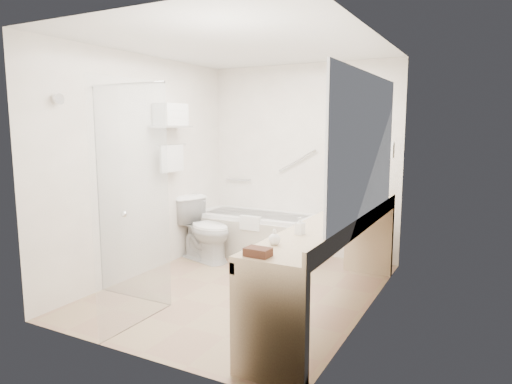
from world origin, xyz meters
The scene contains 25 objects.
floor centered at (0.00, 0.00, 0.00)m, with size 3.20×3.20×0.00m, color #A08563.
ceiling centered at (0.00, 0.00, 2.50)m, with size 2.60×3.20×0.10m, color silver.
wall_back centered at (0.00, 1.60, 1.25)m, with size 2.60×0.10×2.50m, color white.
wall_front centered at (0.00, -1.60, 1.25)m, with size 2.60×0.10×2.50m, color white.
wall_left centered at (-1.30, 0.00, 1.25)m, with size 0.10×3.20×2.50m, color white.
wall_right centered at (1.30, 0.00, 1.25)m, with size 0.10×3.20×2.50m, color white.
bathtub centered at (-0.50, 1.24, 0.28)m, with size 1.60×0.73×0.59m.
grab_bar_short centered at (-0.95, 1.56, 0.95)m, with size 0.03×0.03×0.40m, color silver.
grab_bar_long centered at (-0.05, 1.56, 1.25)m, with size 0.03×0.03×0.60m, color silver.
shower_enclosure centered at (-0.63, -0.93, 1.07)m, with size 0.96×0.91×2.11m.
towel_shelf centered at (-1.17, 0.35, 1.75)m, with size 0.24×0.55×0.81m.
vanity_counter centered at (1.02, -0.15, 0.64)m, with size 0.55×2.70×0.95m.
sink centered at (1.05, 0.25, 0.82)m, with size 0.40×0.52×0.14m, color white.
faucet centered at (1.20, 0.25, 0.93)m, with size 0.03×0.03×0.14m, color silver.
mirror centered at (1.29, -0.15, 1.55)m, with size 0.02×2.00×1.20m, color silver.
hairdryer_unit centered at (1.25, 1.05, 1.45)m, with size 0.08×0.10×0.18m, color white.
toilet centered at (-0.95, 0.70, 0.40)m, with size 0.45×0.81×0.79m, color white.
amenity_basket centered at (0.91, -1.40, 0.88)m, with size 0.17×0.11×0.06m, color #482719.
soap_bottle_a centered at (0.93, -0.70, 0.88)m, with size 0.06×0.14×0.07m, color white.
soap_bottle_b centered at (0.88, -1.08, 0.90)m, with size 0.09×0.12×0.09m, color white.
water_bottle_left centered at (0.93, 1.10, 0.93)m, with size 0.05×0.05×0.17m.
water_bottle_mid centered at (0.98, 1.10, 0.95)m, with size 0.07×0.07×0.22m.
water_bottle_right centered at (0.98, 0.49, 0.95)m, with size 0.07×0.07×0.22m.
drinking_glass_near centered at (1.01, 0.98, 0.90)m, with size 0.08×0.08×0.10m, color silver.
drinking_glass_far centered at (0.97, 0.32, 0.90)m, with size 0.08×0.08×0.10m, color silver.
Camera 1 is at (2.28, -4.01, 1.72)m, focal length 32.00 mm.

